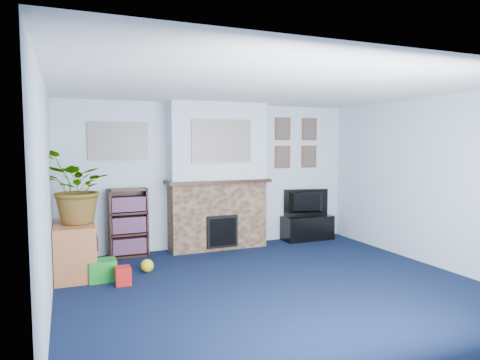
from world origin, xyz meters
name	(u,v)px	position (x,y,z in m)	size (l,w,h in m)	color
floor	(273,286)	(0.00, 0.00, 0.00)	(5.00, 4.50, 0.01)	black
ceiling	(275,88)	(0.00, 0.00, 2.40)	(5.00, 4.50, 0.01)	white
wall_back	(214,176)	(0.00, 2.25, 1.20)	(5.00, 0.04, 2.40)	silver
wall_front	(416,219)	(0.00, -2.25, 1.20)	(5.00, 0.04, 2.40)	silver
wall_left	(46,199)	(-2.50, 0.00, 1.20)	(0.04, 4.50, 2.40)	silver
wall_right	(431,182)	(2.50, 0.00, 1.20)	(0.04, 4.50, 2.40)	silver
chimney_breast	(218,177)	(0.00, 2.05, 1.18)	(1.72, 0.50, 2.40)	brown
collage_main	(222,141)	(0.00, 1.84, 1.78)	(1.00, 0.03, 0.68)	gray
collage_left	(118,141)	(-1.55, 2.23, 1.78)	(0.90, 0.03, 0.58)	gray
portrait_tl	(283,129)	(1.30, 2.23, 2.00)	(0.30, 0.03, 0.40)	brown
portrait_tr	(309,129)	(1.85, 2.23, 2.00)	(0.30, 0.03, 0.40)	brown
portrait_bl	(282,157)	(1.30, 2.23, 1.50)	(0.30, 0.03, 0.40)	brown
portrait_br	(309,157)	(1.85, 2.23, 1.50)	(0.30, 0.03, 0.40)	brown
tv_stand	(307,227)	(1.71, 2.03, 0.23)	(0.92, 0.39, 0.44)	black
television	(307,203)	(1.71, 2.05, 0.67)	(0.82, 0.11, 0.47)	black
bookshelf	(128,224)	(-1.44, 2.11, 0.50)	(0.58, 0.28, 1.05)	black
sideboard	(75,250)	(-2.24, 1.35, 0.35)	(0.50, 0.90, 0.70)	#AD5E37
potted_plant	(77,187)	(-2.19, 1.30, 1.18)	(0.86, 0.74, 0.95)	#26661E
mantel_clock	(215,176)	(-0.06, 2.00, 1.22)	(0.09, 0.05, 0.13)	gold
mantel_candle	(233,174)	(0.25, 2.00, 1.23)	(0.05, 0.05, 0.18)	#B2BFC6
mantel_teddy	(188,177)	(-0.52, 2.00, 1.22)	(0.13, 0.13, 0.13)	gray
mantel_can	(260,175)	(0.75, 2.00, 1.21)	(0.06, 0.06, 0.11)	red
green_crate	(102,270)	(-1.92, 1.00, 0.14)	(0.34, 0.27, 0.27)	#198C26
toy_ball	(147,266)	(-1.33, 1.14, 0.09)	(0.18, 0.18, 0.18)	yellow
toy_block	(123,276)	(-1.70, 0.74, 0.11)	(0.18, 0.18, 0.23)	red
toy_tube	(71,275)	(-2.30, 1.15, 0.07)	(0.14, 0.14, 0.30)	orange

